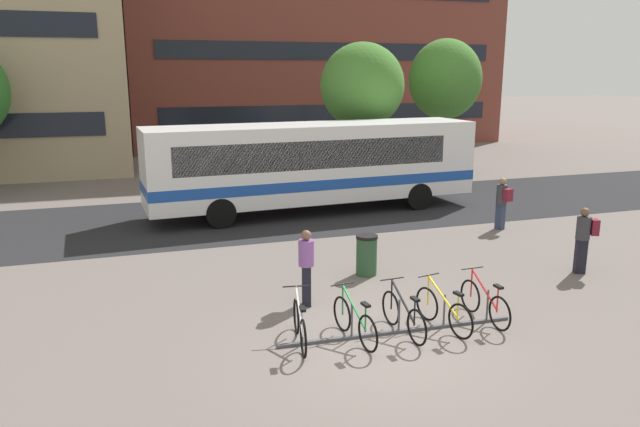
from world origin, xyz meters
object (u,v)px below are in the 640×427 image
object	(u,v)px
parked_bicycle_white_0	(300,325)
commuter_olive_pack_1	(306,262)
commuter_maroon_pack_2	(584,236)
trash_bin	(367,255)
parked_bicycle_red_4	(485,303)
street_tree_1	(445,80)
street_tree_2	(362,86)
commuter_maroon_pack_0	(502,200)
parked_bicycle_green_1	(355,322)
city_bus	(316,163)
parked_bicycle_black_2	(403,316)
parked_bicycle_yellow_3	(443,311)

from	to	relation	value
parked_bicycle_white_0	commuter_olive_pack_1	xyz separation A→B (m)	(0.70, 1.86, 0.60)
commuter_maroon_pack_2	trash_bin	xyz separation A→B (m)	(-5.24, 1.60, -0.47)
parked_bicycle_red_4	street_tree_1	distance (m)	18.68
parked_bicycle_white_0	street_tree_2	xyz separation A→B (m)	(6.96, 14.12, 4.04)
commuter_maroon_pack_2	street_tree_1	distance (m)	15.44
commuter_maroon_pack_0	trash_bin	size ratio (longest dim) A/B	1.64
parked_bicycle_green_1	parked_bicycle_red_4	xyz separation A→B (m)	(2.88, 0.05, 0.00)
commuter_maroon_pack_2	commuter_olive_pack_1	bearing A→B (deg)	21.56
city_bus	parked_bicycle_white_0	xyz separation A→B (m)	(-3.70, -10.51, -1.39)
parked_bicycle_black_2	commuter_maroon_pack_0	world-z (taller)	commuter_maroon_pack_0
parked_bicycle_black_2	commuter_maroon_pack_0	distance (m)	9.15
parked_bicycle_black_2	parked_bicycle_red_4	size ratio (longest dim) A/B	1.00
city_bus	parked_bicycle_yellow_3	bearing A→B (deg)	-97.50
street_tree_1	parked_bicycle_red_4	bearing A→B (deg)	-116.67
commuter_olive_pack_1	parked_bicycle_red_4	bearing A→B (deg)	74.82
commuter_maroon_pack_2	trash_bin	bearing A→B (deg)	5.73
parked_bicycle_green_1	street_tree_2	world-z (taller)	street_tree_2
parked_bicycle_white_0	commuter_maroon_pack_2	xyz separation A→B (m)	(7.97, 1.71, 0.60)
parked_bicycle_black_2	street_tree_2	distance (m)	15.68
trash_bin	street_tree_1	world-z (taller)	street_tree_1
commuter_maroon_pack_2	street_tree_1	world-z (taller)	street_tree_1
trash_bin	street_tree_2	world-z (taller)	street_tree_2
street_tree_2	commuter_maroon_pack_2	bearing A→B (deg)	-85.34
parked_bicycle_yellow_3	street_tree_2	bearing A→B (deg)	-26.18
parked_bicycle_red_4	commuter_maroon_pack_0	xyz separation A→B (m)	(4.71, 6.24, 0.58)
parked_bicycle_white_0	trash_bin	bearing A→B (deg)	-30.49
commuter_maroon_pack_2	street_tree_1	xyz separation A→B (m)	(4.11, 14.42, 3.66)
parked_bicycle_red_4	parked_bicycle_yellow_3	bearing A→B (deg)	93.87
parked_bicycle_black_2	commuter_olive_pack_1	bearing A→B (deg)	29.39
commuter_maroon_pack_2	trash_bin	distance (m)	5.50
parked_bicycle_black_2	commuter_maroon_pack_0	size ratio (longest dim) A/B	1.02
parked_bicycle_green_1	parked_bicycle_black_2	xyz separation A→B (m)	(1.01, -0.03, 0.00)
parked_bicycle_black_2	trash_bin	xyz separation A→B (m)	(0.69, 3.52, 0.13)
parked_bicycle_green_1	commuter_maroon_pack_0	xyz separation A→B (m)	(7.60, 6.29, 0.58)
city_bus	parked_bicycle_white_0	size ratio (longest dim) A/B	7.10
parked_bicycle_white_0	parked_bicycle_red_4	size ratio (longest dim) A/B	0.99
city_bus	street_tree_2	size ratio (longest dim) A/B	1.94
parked_bicycle_yellow_3	street_tree_1	world-z (taller)	street_tree_1
parked_bicycle_yellow_3	street_tree_2	world-z (taller)	street_tree_2
parked_bicycle_green_1	commuter_maroon_pack_2	world-z (taller)	commuter_maroon_pack_2
street_tree_2	city_bus	bearing A→B (deg)	-132.05
parked_bicycle_white_0	street_tree_2	size ratio (longest dim) A/B	0.27
parked_bicycle_yellow_3	commuter_maroon_pack_0	size ratio (longest dim) A/B	1.01
parked_bicycle_white_0	parked_bicycle_yellow_3	size ratio (longest dim) A/B	1.00
parked_bicycle_yellow_3	commuter_maroon_pack_2	bearing A→B (deg)	-79.51
parked_bicycle_white_0	street_tree_2	world-z (taller)	street_tree_2
parked_bicycle_white_0	commuter_maroon_pack_0	size ratio (longest dim) A/B	1.01
commuter_maroon_pack_0	commuter_maroon_pack_2	bearing A→B (deg)	158.58
trash_bin	city_bus	bearing A→B (deg)	82.31
street_tree_2	parked_bicycle_green_1	bearing A→B (deg)	-112.52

